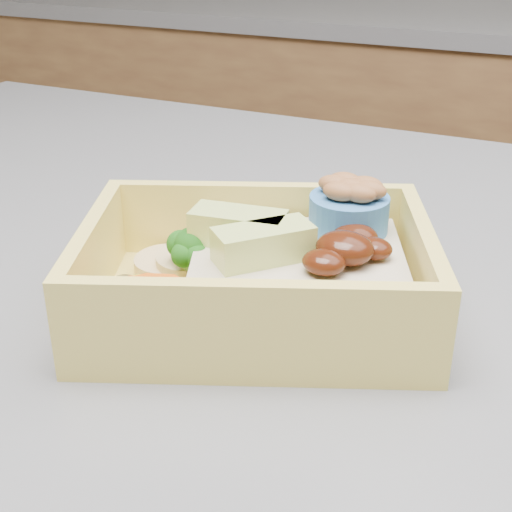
% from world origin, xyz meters
% --- Properties ---
extents(bento_box, '(0.22, 0.19, 0.07)m').
position_xyz_m(bento_box, '(-0.08, -0.06, 0.94)').
color(bento_box, '#EDD562').
rests_on(bento_box, island).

